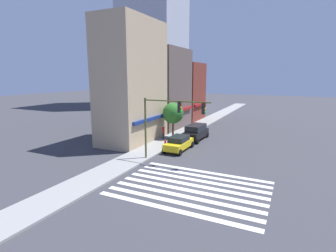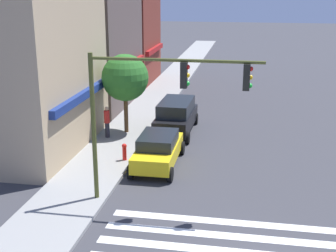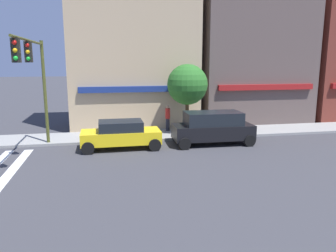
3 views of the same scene
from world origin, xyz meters
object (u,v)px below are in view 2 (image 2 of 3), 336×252
at_px(sedan_yellow, 158,149).
at_px(suv_black, 176,116).
at_px(fire_hydrant, 124,151).
at_px(pedestrian_red_jacket, 107,121).
at_px(street_tree, 125,78).
at_px(traffic_signal, 155,97).

relative_size(sedan_yellow, suv_black, 0.93).
bearing_deg(fire_hydrant, sedan_yellow, -92.80).
bearing_deg(pedestrian_red_jacket, fire_hydrant, 78.48).
bearing_deg(suv_black, pedestrian_red_jacket, 120.56).
height_order(sedan_yellow, street_tree, street_tree).
bearing_deg(suv_black, traffic_signal, -174.51).
xyz_separation_m(pedestrian_red_jacket, fire_hydrant, (-3.30, -1.89, -0.46)).
bearing_deg(street_tree, sedan_yellow, -148.38).
bearing_deg(pedestrian_red_jacket, traffic_signal, 78.39).
distance_m(traffic_signal, fire_hydrant, 6.23).
relative_size(sedan_yellow, fire_hydrant, 5.24).
height_order(fire_hydrant, street_tree, street_tree).
height_order(suv_black, pedestrian_red_jacket, suv_black).
bearing_deg(pedestrian_red_jacket, street_tree, -165.54).
distance_m(pedestrian_red_jacket, fire_hydrant, 3.83).
height_order(pedestrian_red_jacket, street_tree, street_tree).
relative_size(fire_hydrant, street_tree, 0.19).
xyz_separation_m(traffic_signal, sedan_yellow, (4.19, 0.73, -3.60)).
height_order(traffic_signal, pedestrian_red_jacket, traffic_signal).
bearing_deg(traffic_signal, sedan_yellow, 9.92).
bearing_deg(traffic_signal, street_tree, 22.02).
distance_m(traffic_signal, pedestrian_red_jacket, 9.35).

